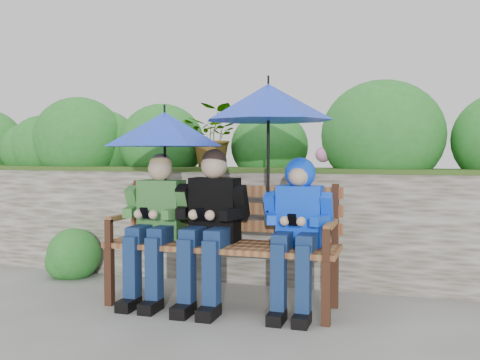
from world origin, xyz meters
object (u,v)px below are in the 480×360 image
(boy_middle, at_px, (210,219))
(umbrella_right, at_px, (268,102))
(boy_left, at_px, (156,219))
(park_bench, at_px, (224,235))
(boy_right, at_px, (297,220))
(umbrella_left, at_px, (165,129))

(boy_middle, xyz_separation_m, umbrella_right, (0.44, 0.04, 0.87))
(boy_left, xyz_separation_m, boy_middle, (0.45, -0.00, 0.01))
(umbrella_right, bearing_deg, boy_left, -177.58)
(park_bench, bearing_deg, boy_right, -6.86)
(park_bench, relative_size, umbrella_left, 1.85)
(boy_middle, xyz_separation_m, boy_right, (0.67, 0.02, 0.02))
(boy_middle, relative_size, umbrella_right, 1.18)
(umbrella_left, bearing_deg, boy_right, -2.75)
(boy_left, distance_m, boy_middle, 0.45)
(boy_middle, bearing_deg, boy_right, 1.65)
(boy_middle, distance_m, umbrella_left, 0.80)
(boy_left, bearing_deg, boy_middle, -0.46)
(boy_left, xyz_separation_m, boy_right, (1.12, 0.02, 0.03))
(boy_right, bearing_deg, umbrella_right, 174.39)
(boy_right, relative_size, umbrella_right, 1.12)
(boy_left, distance_m, umbrella_left, 0.71)
(park_bench, distance_m, boy_right, 0.60)
(park_bench, relative_size, boy_left, 1.52)
(park_bench, distance_m, umbrella_left, 0.95)
(boy_right, height_order, umbrella_right, umbrella_right)
(boy_right, bearing_deg, umbrella_left, 177.25)
(park_bench, xyz_separation_m, umbrella_right, (0.36, -0.05, 1.00))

